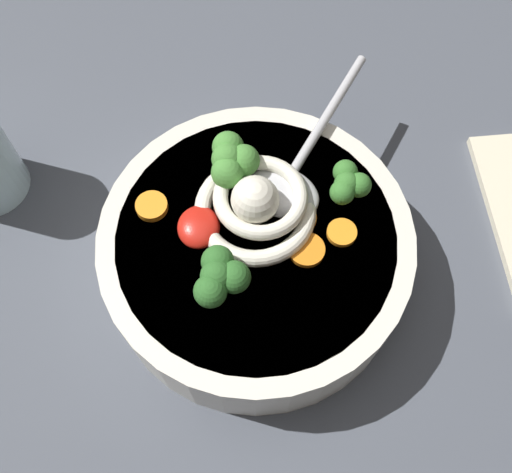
{
  "coord_description": "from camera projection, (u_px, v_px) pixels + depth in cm",
  "views": [
    {
      "loc": [
        -23.48,
        -2.18,
        52.5
      ],
      "look_at": [
        -3.47,
        -2.19,
        10.58
      ],
      "focal_mm": 42.34,
      "sensor_mm": 36.0,
      "label": 1
    }
  ],
  "objects": [
    {
      "name": "soup_bowl",
      "position": [
        256.0,
        254.0,
        0.49
      ],
      "size": [
        24.76,
        24.76,
        6.78
      ],
      "color": "silver",
      "rests_on": "table_slab"
    },
    {
      "name": "broccoli_floret_left",
      "position": [
        230.0,
        160.0,
        0.47
      ],
      "size": [
        4.92,
        4.23,
        3.89
      ],
      "color": "#7A9E60",
      "rests_on": "soup_bowl"
    },
    {
      "name": "carrot_slice_near_spoon",
      "position": [
        307.0,
        250.0,
        0.46
      ],
      "size": [
        2.8,
        2.8,
        0.49
      ],
      "primitive_type": "cylinder",
      "color": "orange",
      "rests_on": "soup_bowl"
    },
    {
      "name": "noodle_pile",
      "position": [
        257.0,
        204.0,
        0.46
      ],
      "size": [
        10.46,
        10.25,
        4.2
      ],
      "color": "silver",
      "rests_on": "soup_bowl"
    },
    {
      "name": "carrot_slice_right",
      "position": [
        304.0,
        219.0,
        0.47
      ],
      "size": [
        2.02,
        2.02,
        0.46
      ],
      "primitive_type": "cylinder",
      "color": "orange",
      "rests_on": "soup_bowl"
    },
    {
      "name": "carrot_slice_beside_chili",
      "position": [
        342.0,
        233.0,
        0.46
      ],
      "size": [
        2.32,
        2.32,
        0.45
      ],
      "primitive_type": "cylinder",
      "color": "orange",
      "rests_on": "soup_bowl"
    },
    {
      "name": "broccoli_floret_center",
      "position": [
        348.0,
        182.0,
        0.46
      ],
      "size": [
        3.8,
        3.27,
        3.0
      ],
      "color": "#7A9E60",
      "rests_on": "soup_bowl"
    },
    {
      "name": "broccoli_floret_rear",
      "position": [
        220.0,
        277.0,
        0.43
      ],
      "size": [
        4.71,
        4.05,
        3.72
      ],
      "color": "#7A9E60",
      "rests_on": "soup_bowl"
    },
    {
      "name": "soup_spoon",
      "position": [
        291.0,
        175.0,
        0.48
      ],
      "size": [
        16.71,
        11.27,
        1.6
      ],
      "rotation": [
        0.0,
        0.0,
        5.78
      ],
      "color": "#B7B7BC",
      "rests_on": "soup_bowl"
    },
    {
      "name": "table_slab",
      "position": [
        232.0,
        243.0,
        0.56
      ],
      "size": [
        114.73,
        114.73,
        3.8
      ],
      "primitive_type": "cube",
      "color": "#474C56",
      "rests_on": "ground"
    },
    {
      "name": "carrot_slice_front",
      "position": [
        152.0,
        206.0,
        0.47
      ],
      "size": [
        2.52,
        2.52,
        0.63
      ],
      "primitive_type": "cylinder",
      "color": "orange",
      "rests_on": "soup_bowl"
    },
    {
      "name": "chili_sauce_dollop",
      "position": [
        199.0,
        227.0,
        0.46
      ],
      "size": [
        3.62,
        3.26,
        1.63
      ],
      "primitive_type": "ellipsoid",
      "color": "red",
      "rests_on": "soup_bowl"
    }
  ]
}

